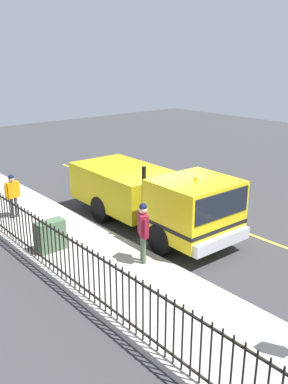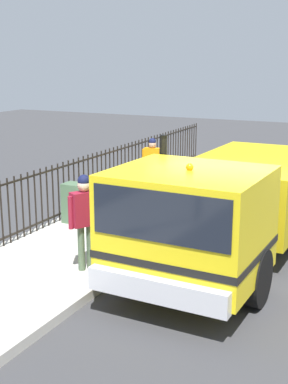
# 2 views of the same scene
# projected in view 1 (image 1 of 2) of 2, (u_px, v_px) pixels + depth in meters

# --- Properties ---
(ground_plane) EXTENTS (51.03, 51.03, 0.00)m
(ground_plane) POSITION_uv_depth(u_px,v_px,m) (164.00, 230.00, 14.22)
(ground_plane) COLOR #38383A
(ground_plane) RESTS_ON ground
(sidewalk_slab) EXTENTS (2.96, 23.19, 0.17)m
(sidewalk_slab) POSITION_uv_depth(u_px,v_px,m) (88.00, 255.00, 12.27)
(sidewalk_slab) COLOR #B7B2A8
(sidewalk_slab) RESTS_ON ground
(lane_marking) EXTENTS (0.12, 20.88, 0.01)m
(lane_marking) POSITION_uv_depth(u_px,v_px,m) (203.00, 217.00, 15.44)
(lane_marking) COLOR yellow
(lane_marking) RESTS_ON ground
(work_truck) EXTENTS (2.58, 6.97, 2.56)m
(work_truck) POSITION_uv_depth(u_px,v_px,m) (156.00, 195.00, 13.88)
(work_truck) COLOR yellow
(work_truck) RESTS_ON ground
(worker_standing) EXTENTS (0.44, 0.58, 1.77)m
(worker_standing) POSITION_uv_depth(u_px,v_px,m) (143.00, 227.00, 11.35)
(worker_standing) COLOR maroon
(worker_standing) RESTS_ON sidewalk_slab
(pedestrian_distant) EXTENTS (0.60, 0.28, 1.61)m
(pedestrian_distant) POSITION_uv_depth(u_px,v_px,m) (13.00, 191.00, 14.64)
(pedestrian_distant) COLOR orange
(pedestrian_distant) RESTS_ON sidewalk_slab
(iron_fence) EXTENTS (0.04, 19.75, 1.39)m
(iron_fence) POSITION_uv_depth(u_px,v_px,m) (46.00, 243.00, 11.21)
(iron_fence) COLOR black
(iron_fence) RESTS_ON sidewalk_slab
(utility_cabinet) EXTENTS (0.86, 0.42, 0.94)m
(utility_cabinet) POSITION_uv_depth(u_px,v_px,m) (51.00, 236.00, 12.25)
(utility_cabinet) COLOR #4C6B4C
(utility_cabinet) RESTS_ON sidewalk_slab
(traffic_cone) EXTENTS (0.52, 0.52, 0.75)m
(traffic_cone) POSITION_uv_depth(u_px,v_px,m) (229.00, 218.00, 14.31)
(traffic_cone) COLOR orange
(traffic_cone) RESTS_ON ground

